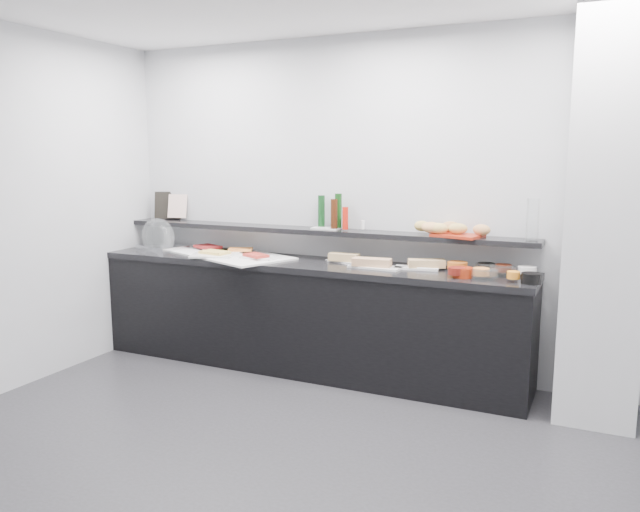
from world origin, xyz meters
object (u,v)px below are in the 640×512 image
at_px(framed_print, 168,205).
at_px(condiment_tray, 326,228).
at_px(carafe, 533,220).
at_px(cloche_base, 162,247).
at_px(bread_tray, 458,235).
at_px(sandwich_plate_mid, 375,267).

xyz_separation_m(framed_print, condiment_tray, (1.68, -0.09, -0.12)).
relative_size(condiment_tray, carafe, 0.76).
height_order(cloche_base, carafe, carafe).
bearing_deg(framed_print, carafe, -27.24).
relative_size(framed_print, condiment_tray, 1.14).
relative_size(cloche_base, bread_tray, 1.24).
xyz_separation_m(sandwich_plate_mid, bread_tray, (0.58, 0.19, 0.25)).
height_order(framed_print, condiment_tray, framed_print).
height_order(condiment_tray, carafe, carafe).
xyz_separation_m(condiment_tray, carafe, (1.62, -0.05, 0.14)).
xyz_separation_m(condiment_tray, bread_tray, (1.09, -0.03, 0.00)).
distance_m(cloche_base, bread_tray, 2.68).
distance_m(sandwich_plate_mid, condiment_tray, 0.61).
bearing_deg(sandwich_plate_mid, carafe, 12.67).
height_order(framed_print, carafe, carafe).
bearing_deg(bread_tray, cloche_base, -163.46).
bearing_deg(carafe, sandwich_plate_mid, -171.07).
distance_m(cloche_base, condiment_tray, 1.60).
distance_m(framed_print, bread_tray, 2.77).
height_order(sandwich_plate_mid, carafe, carafe).
xyz_separation_m(framed_print, bread_tray, (2.77, -0.12, -0.12)).
distance_m(cloche_base, carafe, 3.21).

